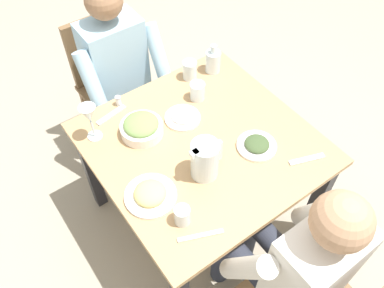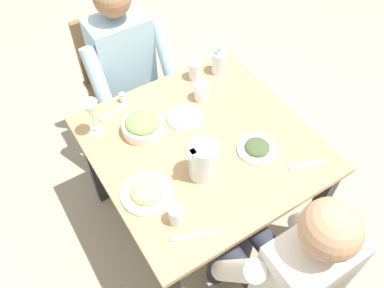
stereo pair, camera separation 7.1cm
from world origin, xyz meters
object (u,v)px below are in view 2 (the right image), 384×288
(water_glass_near_left, at_px, (176,215))
(plate_dolmas, at_px, (257,148))
(plate_yoghurt, at_px, (185,116))
(chair_far, at_px, (119,76))
(water_glass_far_left, at_px, (195,70))
(salt_shaker, at_px, (122,98))
(plate_fries, at_px, (147,192))
(diner_near, at_px, (283,263))
(water_pitcher, at_px, (203,160))
(water_glass_near_right, at_px, (201,92))
(salad_bowl, at_px, (143,125))
(diner_far, at_px, (131,77))
(wine_glass, at_px, (91,111))
(dining_table, at_px, (202,155))
(oil_carafe, at_px, (219,63))

(water_glass_near_left, bearing_deg, plate_dolmas, 12.74)
(plate_yoghurt, height_order, water_glass_near_left, water_glass_near_left)
(chair_far, distance_m, plate_dolmas, 1.07)
(chair_far, xyz_separation_m, water_glass_far_left, (0.27, -0.45, 0.25))
(water_glass_near_left, height_order, salt_shaker, water_glass_near_left)
(plate_fries, xyz_separation_m, water_glass_near_left, (0.04, -0.17, 0.03))
(diner_near, distance_m, water_pitcher, 0.52)
(water_pitcher, height_order, water_glass_near_right, water_pitcher)
(salad_bowl, relative_size, plate_fries, 0.91)
(plate_dolmas, xyz_separation_m, water_glass_near_left, (-0.50, -0.11, 0.03))
(water_pitcher, relative_size, plate_yoghurt, 1.08)
(diner_far, relative_size, salt_shaker, 21.90)
(salad_bowl, relative_size, plate_dolmas, 1.09)
(diner_near, bearing_deg, plate_fries, 120.52)
(diner_near, distance_m, plate_fries, 0.61)
(wine_glass, height_order, salt_shaker, wine_glass)
(dining_table, height_order, salad_bowl, salad_bowl)
(water_glass_far_left, relative_size, water_glass_near_right, 1.07)
(water_glass_far_left, bearing_deg, diner_near, -103.97)
(wine_glass, distance_m, oil_carafe, 0.75)
(water_glass_near_left, bearing_deg, salt_shaker, 80.99)
(plate_dolmas, height_order, salt_shaker, salt_shaker)
(oil_carafe, relative_size, salt_shaker, 3.05)
(diner_far, bearing_deg, diner_near, -89.52)
(water_pitcher, bearing_deg, water_glass_near_left, -147.23)
(plate_fries, distance_m, wine_glass, 0.45)
(water_glass_far_left, bearing_deg, water_pitcher, -119.76)
(chair_far, distance_m, oil_carafe, 0.67)
(diner_near, height_order, salt_shaker, diner_near)
(wine_glass, bearing_deg, oil_carafe, 3.84)
(dining_table, distance_m, chair_far, 0.85)
(plate_yoghurt, xyz_separation_m, wine_glass, (-0.40, 0.15, 0.13))
(water_glass_near_right, distance_m, wine_glass, 0.56)
(plate_yoghurt, bearing_deg, water_glass_near_left, -124.98)
(water_glass_near_right, xyz_separation_m, wine_glass, (-0.54, 0.07, 0.09))
(water_pitcher, bearing_deg, chair_far, 87.52)
(dining_table, distance_m, water_glass_near_left, 0.45)
(plate_dolmas, distance_m, oil_carafe, 0.57)
(plate_dolmas, xyz_separation_m, oil_carafe, (0.16, 0.54, 0.04))
(diner_near, bearing_deg, chair_far, 90.41)
(water_pitcher, distance_m, water_glass_near_right, 0.47)
(dining_table, xyz_separation_m, diner_far, (-0.05, 0.64, 0.05))
(dining_table, xyz_separation_m, water_glass_far_left, (0.21, 0.40, 0.15))
(salad_bowl, distance_m, water_glass_near_left, 0.51)
(diner_far, xyz_separation_m, oil_carafe, (0.40, -0.27, 0.11))
(salt_shaker, bearing_deg, plate_fries, -105.97)
(dining_table, xyz_separation_m, water_pitcher, (-0.10, -0.15, 0.20))
(chair_far, height_order, plate_fries, chair_far)
(plate_dolmas, bearing_deg, oil_carafe, 73.25)
(plate_dolmas, height_order, water_glass_near_left, water_glass_near_left)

